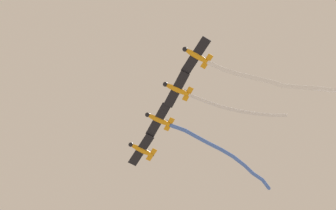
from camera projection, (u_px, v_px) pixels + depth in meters
name	position (u px, v px, depth m)	size (l,w,h in m)	color
airplane_lead	(141.00, 150.00, 97.15)	(5.66, 7.11, 1.84)	orange
airplane_left_wing	(158.00, 120.00, 94.62)	(5.64, 7.23, 1.84)	orange
smoke_trail_left_wing	(227.00, 156.00, 100.85)	(21.15, 18.61, 5.92)	#4C75DB
airplane_right_wing	(177.00, 89.00, 91.55)	(5.65, 7.27, 1.84)	orange
smoke_trail_right_wing	(238.00, 109.00, 94.48)	(18.85, 6.20, 3.21)	white
airplane_slot	(196.00, 55.00, 89.01)	(5.67, 7.10, 1.84)	orange
smoke_trail_slot	(280.00, 82.00, 92.27)	(27.29, 7.15, 2.86)	white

